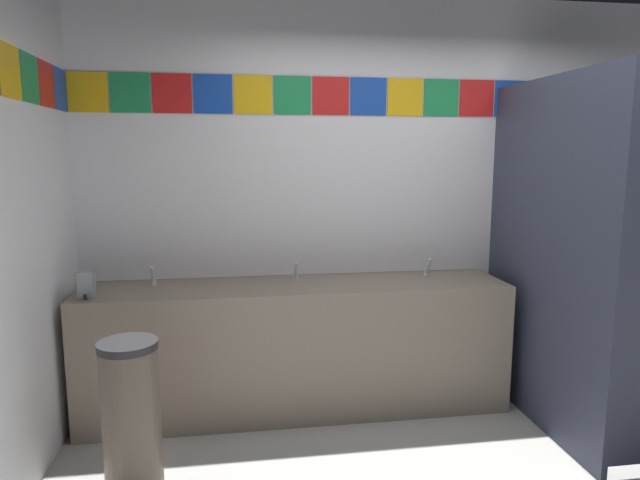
% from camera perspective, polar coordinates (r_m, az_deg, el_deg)
% --- Properties ---
extents(wall_back, '(4.44, 0.09, 2.76)m').
position_cam_1_polar(wall_back, '(4.01, 8.37, 4.36)').
color(wall_back, silver).
rests_on(wall_back, ground_plane).
extents(vanity_counter, '(2.76, 0.57, 0.86)m').
position_cam_1_polar(vanity_counter, '(3.74, -2.36, -10.81)').
color(vanity_counter, gray).
rests_on(vanity_counter, ground_plane).
extents(faucet_left, '(0.04, 0.10, 0.14)m').
position_cam_1_polar(faucet_left, '(3.71, -16.84, -3.78)').
color(faucet_left, silver).
rests_on(faucet_left, vanity_counter).
extents(faucet_center, '(0.04, 0.10, 0.14)m').
position_cam_1_polar(faucet_center, '(3.69, -2.56, -3.46)').
color(faucet_center, silver).
rests_on(faucet_center, vanity_counter).
extents(faucet_right, '(0.04, 0.10, 0.14)m').
position_cam_1_polar(faucet_right, '(3.89, 11.03, -2.97)').
color(faucet_right, silver).
rests_on(faucet_right, vanity_counter).
extents(soap_dispenser, '(0.09, 0.09, 0.16)m').
position_cam_1_polar(soap_dispenser, '(3.53, -22.99, -4.33)').
color(soap_dispenser, gray).
rests_on(soap_dispenser, vanity_counter).
extents(stall_divider, '(0.92, 1.39, 2.15)m').
position_cam_1_polar(stall_divider, '(3.54, 26.53, -2.15)').
color(stall_divider, '#33384C').
rests_on(stall_divider, ground_plane).
extents(toilet, '(0.39, 0.49, 0.74)m').
position_cam_1_polar(toilet, '(4.39, 25.48, -10.51)').
color(toilet, white).
rests_on(toilet, ground_plane).
extents(trash_bin, '(0.30, 0.30, 0.78)m').
position_cam_1_polar(trash_bin, '(3.09, -18.91, -16.69)').
color(trash_bin, brown).
rests_on(trash_bin, ground_plane).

